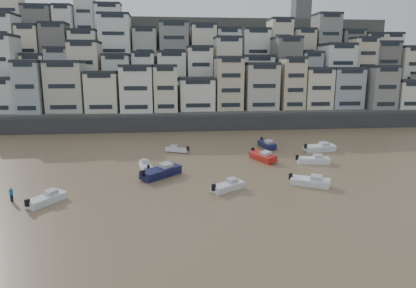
{
  "coord_description": "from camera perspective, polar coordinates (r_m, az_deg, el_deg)",
  "views": [
    {
      "loc": [
        3.73,
        -22.9,
        15.26
      ],
      "look_at": [
        9.57,
        30.0,
        4.0
      ],
      "focal_mm": 32.0,
      "sensor_mm": 36.0,
      "label": 1
    }
  ],
  "objects": [
    {
      "name": "boat_d",
      "position": [
        61.37,
        15.91,
        -2.2
      ],
      "size": [
        5.66,
        2.58,
        1.49
      ],
      "primitive_type": null,
      "rotation": [
        0.0,
        0.0,
        -0.15
      ],
      "color": "white",
      "rests_on": "ground"
    },
    {
      "name": "boat_f",
      "position": [
        56.3,
        -9.56,
        -3.24
      ],
      "size": [
        2.65,
        5.16,
        1.34
      ],
      "primitive_type": null,
      "rotation": [
        0.0,
        0.0,
        1.79
      ],
      "color": "silver",
      "rests_on": "ground"
    },
    {
      "name": "person_pink",
      "position": [
        61.07,
        9.15,
        -1.84
      ],
      "size": [
        0.44,
        0.44,
        1.74
      ],
      "primitive_type": null,
      "color": "pink",
      "rests_on": "ground"
    },
    {
      "name": "boat_j",
      "position": [
        45.96,
        -23.61,
        -7.58
      ],
      "size": [
        4.21,
        5.09,
        1.38
      ],
      "primitive_type": null,
      "rotation": [
        0.0,
        0.0,
        0.97
      ],
      "color": "white",
      "rests_on": "ground"
    },
    {
      "name": "person_blue",
      "position": [
        48.3,
        -28.01,
        -6.84
      ],
      "size": [
        0.44,
        0.44,
        1.74
      ],
      "primitive_type": null,
      "color": "#165BA6",
      "rests_on": "ground"
    },
    {
      "name": "boat_a",
      "position": [
        46.54,
        3.1,
        -6.32
      ],
      "size": [
        5.09,
        4.15,
        1.37
      ],
      "primitive_type": null,
      "rotation": [
        0.0,
        0.0,
        0.59
      ],
      "color": "silver",
      "rests_on": "ground"
    },
    {
      "name": "boat_g",
      "position": [
        70.16,
        16.86,
        -0.43
      ],
      "size": [
        6.43,
        2.95,
        1.69
      ],
      "primitive_type": null,
      "rotation": [
        0.0,
        0.0,
        0.15
      ],
      "color": "silver",
      "rests_on": "ground"
    },
    {
      "name": "boat_i",
      "position": [
        71.24,
        9.05,
        0.1
      ],
      "size": [
        2.65,
        6.19,
        1.64
      ],
      "primitive_type": null,
      "rotation": [
        0.0,
        0.0,
        -1.45
      ],
      "color": "#161945",
      "rests_on": "ground"
    },
    {
      "name": "boat_b",
      "position": [
        49.88,
        15.48,
        -5.44
      ],
      "size": [
        5.55,
        4.17,
        1.47
      ],
      "primitive_type": null,
      "rotation": [
        0.0,
        0.0,
        -0.51
      ],
      "color": "silver",
      "rests_on": "ground"
    },
    {
      "name": "boat_h",
      "position": [
        66.91,
        -4.81,
        -0.74
      ],
      "size": [
        4.76,
        3.28,
        1.24
      ],
      "primitive_type": null,
      "rotation": [
        0.0,
        0.0,
        2.7
      ],
      "color": "silver",
      "rests_on": "ground"
    },
    {
      "name": "harbor_wall",
      "position": [
        89.16,
        -2.2,
        3.22
      ],
      "size": [
        140.0,
        3.0,
        3.5
      ],
      "primitive_type": "cube",
      "color": "#38383A",
      "rests_on": "ground"
    },
    {
      "name": "boat_e",
      "position": [
        61.38,
        8.4,
        -1.78
      ],
      "size": [
        4.05,
        6.45,
        1.67
      ],
      "primitive_type": null,
      "rotation": [
        0.0,
        0.0,
        -1.21
      ],
      "color": "#B31D16",
      "rests_on": "ground"
    },
    {
      "name": "boat_c",
      "position": [
        52.33,
        -7.24,
        -4.02
      ],
      "size": [
        6.57,
        6.51,
        1.9
      ],
      "primitive_type": null,
      "rotation": [
        0.0,
        0.0,
        0.78
      ],
      "color": "#141540",
      "rests_on": "ground"
    },
    {
      "name": "hillside",
      "position": [
        128.24,
        -1.4,
        10.93
      ],
      "size": [
        141.04,
        66.0,
        50.0
      ],
      "color": "#4C4C47",
      "rests_on": "ground"
    }
  ]
}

